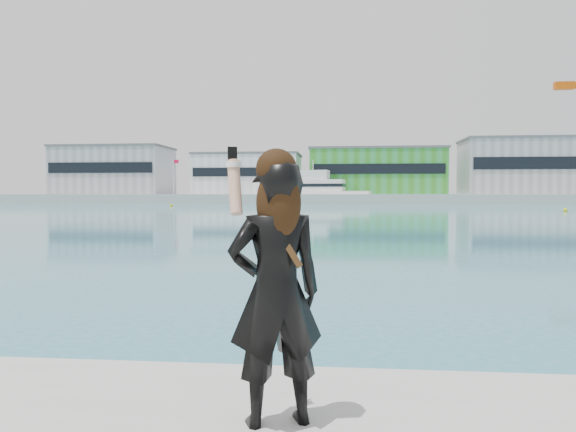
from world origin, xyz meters
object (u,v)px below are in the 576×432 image
(buoy_near, at_px, (565,211))
(motor_yacht, at_px, (321,191))
(buoy_far, at_px, (171,206))
(woman, at_px, (276,284))

(buoy_near, bearing_deg, motor_yacht, 122.76)
(motor_yacht, height_order, buoy_far, motor_yacht)
(buoy_far, bearing_deg, motor_yacht, 48.88)
(buoy_far, xyz_separation_m, woman, (28.99, -89.01, 1.62))
(buoy_near, xyz_separation_m, buoy_far, (-55.66, 21.74, 0.00))
(woman, bearing_deg, motor_yacht, -108.85)
(woman, bearing_deg, buoy_far, -93.27)
(buoy_near, distance_m, woman, 72.37)
(buoy_near, bearing_deg, woman, -111.63)
(buoy_far, bearing_deg, buoy_near, -21.34)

